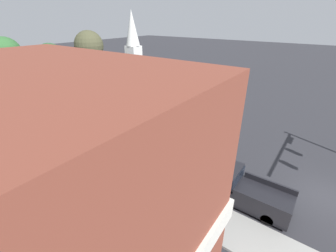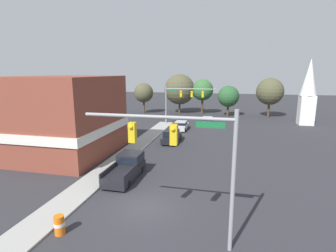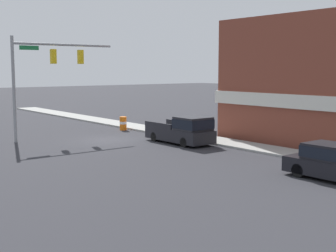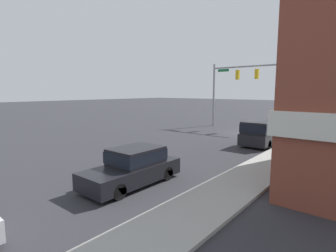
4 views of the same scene
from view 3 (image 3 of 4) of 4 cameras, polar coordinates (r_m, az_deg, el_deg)
The scene contains 7 objects.
ground_plane at distance 34.03m, azimuth -7.41°, elevation -1.72°, with size 200.00×200.00×0.00m, color #2D2D33.
sidewalk_curb at distance 37.22m, azimuth 0.14°, elevation -0.81°, with size 2.40×60.00×0.14m.
near_signal_assembly at distance 35.01m, azimuth -14.68°, elevation 7.16°, with size 7.89×0.49×7.37m.
car_lead at distance 22.92m, azimuth 19.61°, elevation -4.12°, with size 1.88×4.73×1.66m.
pickup_truck_parked at distance 31.95m, azimuth 1.99°, elevation -0.52°, with size 2.06×5.30×1.93m.
construction_barrel at distance 39.31m, azimuth -5.49°, elevation 0.32°, with size 0.59×0.59×1.14m.
corner_brick_building at distance 35.29m, azimuth 18.44°, elevation 5.13°, with size 10.03×11.79×8.64m.
Camera 3 is at (17.18, 28.92, 5.10)m, focal length 50.00 mm.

